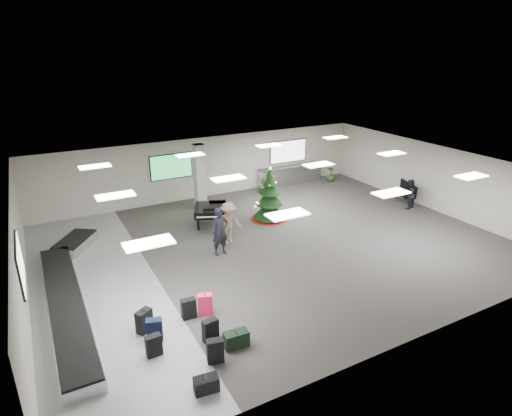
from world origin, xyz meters
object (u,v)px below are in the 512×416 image
traveler_a (220,231)px  traveler_b (228,223)px  grand_piano (210,210)px  potted_plant_left (261,185)px  pink_suitcase (205,304)px  potted_plant_right (331,174)px  traveler_bench (409,194)px  bench (405,191)px  service_counter (290,175)px  christmas_tree (270,201)px  baggage_carousel (68,290)px

traveler_a → traveler_b: size_ratio=1.06×
grand_piano → potted_plant_left: (4.20, 2.84, -0.29)m
pink_suitcase → potted_plant_right: potted_plant_right is taller
traveler_bench → potted_plant_right: traveler_bench is taller
pink_suitcase → bench: 13.65m
bench → traveler_bench: traveler_bench is taller
grand_piano → traveler_bench: size_ratio=1.44×
service_counter → traveler_a: (-7.25, -6.31, 0.41)m
bench → traveler_bench: (-0.60, -0.81, 0.17)m
traveler_bench → potted_plant_left: traveler_bench is taller
pink_suitcase → grand_piano: bearing=84.0°
pink_suitcase → potted_plant_right: bearing=55.9°
christmas_tree → service_counter: bearing=47.4°
service_counter → grand_piano: (-6.47, -3.47, 0.18)m
baggage_carousel → traveler_a: (5.59, 0.42, 0.74)m
christmas_tree → grand_piano: 2.79m
potted_plant_left → traveler_bench: bearing=-46.4°
service_counter → christmas_tree: size_ratio=1.57×
bench → potted_plant_right: bench is taller
baggage_carousel → grand_piano: bearing=27.2°
baggage_carousel → potted_plant_right: bearing=21.6°
christmas_tree → potted_plant_right: (6.20, 3.39, -0.45)m
grand_piano → christmas_tree: bearing=10.9°
service_counter → traveler_a: bearing=-139.0°
grand_piano → service_counter: bearing=51.9°
christmas_tree → traveler_bench: bearing=-17.2°
traveler_b → pink_suitcase: bearing=-124.3°
baggage_carousel → traveler_bench: (15.85, 0.55, 0.54)m
traveler_bench → potted_plant_right: 5.53m
grand_piano → pink_suitcase: bearing=-90.3°
potted_plant_right → grand_piano: bearing=-162.7°
service_counter → traveler_a: traveler_a is taller
baggage_carousel → christmas_tree: bearing=16.3°
traveler_bench → grand_piano: bearing=-30.6°
christmas_tree → potted_plant_left: bearing=66.7°
baggage_carousel → service_counter: service_counter is taller
baggage_carousel → potted_plant_right: (15.28, 6.04, 0.23)m
grand_piano → potted_plant_left: 5.08m
christmas_tree → baggage_carousel: bearing=-163.7°
traveler_a → traveler_bench: (10.26, 0.13, -0.20)m
potted_plant_right → christmas_tree: bearing=-151.3°
traveler_bench → potted_plant_right: (-0.57, 5.49, -0.31)m
traveler_a → traveler_b: 0.96m
traveler_a → potted_plant_left: bearing=43.5°
traveler_bench → service_counter: bearing=-78.6°
service_counter → christmas_tree: christmas_tree is taller
bench → traveler_bench: 1.02m
grand_piano → bench: bench is taller
service_counter → grand_piano: size_ratio=1.87×
grand_piano → traveler_b: size_ratio=1.21×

